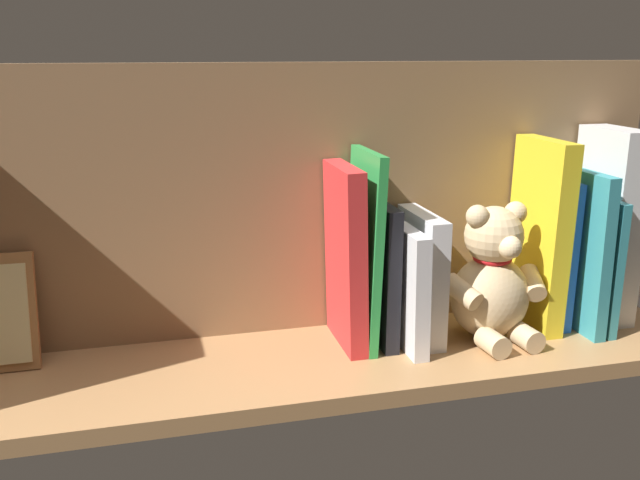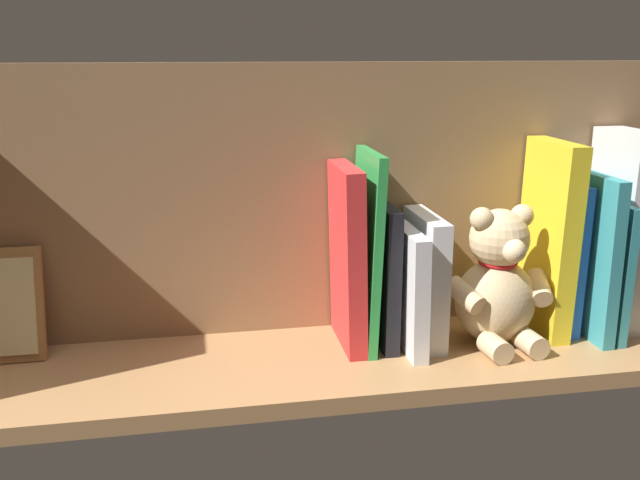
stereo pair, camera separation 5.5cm
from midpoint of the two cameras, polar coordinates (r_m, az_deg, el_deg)
ground_plane at (r=92.18cm, az=-1.74°, el=-10.00°), size 103.73×24.22×2.20cm
shelf_back_panel at (r=94.95cm, az=-3.14°, el=3.26°), size 103.73×1.50×36.93cm
dictionary_thick_white at (r=107.04cm, az=21.23°, el=1.15°), size 4.57×11.27×27.89cm
book_0 at (r=104.91cm, az=19.82°, el=-1.52°), size 1.34×14.52×19.00cm
book_1 at (r=103.08cm, az=18.89°, el=-0.67°), size 2.15×14.75×22.66cm
book_2 at (r=103.66cm, az=17.19°, el=-0.87°), size 1.52×10.82×21.14cm
book_3 at (r=100.90cm, az=16.16°, el=0.43°), size 3.12×12.26×26.80cm
teddy_bear at (r=95.64cm, az=12.55°, el=-3.30°), size 15.34×12.80×18.98cm
book_4 at (r=94.66cm, az=6.72°, el=-2.96°), size 2.78×12.52×17.53cm
book_5 at (r=92.88cm, az=5.14°, el=-3.68°), size 2.37×14.65×16.34cm
book_6 at (r=92.92cm, az=3.26°, el=-2.71°), size 1.91×11.70×19.14cm
book_7 at (r=91.08cm, az=1.95°, el=-0.78°), size 2.07×12.03×26.12cm
book_8 at (r=90.74cm, az=0.37°, el=-1.43°), size 3.17×11.93×24.37cm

